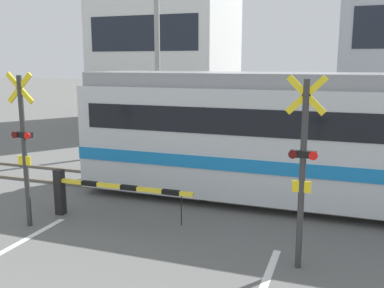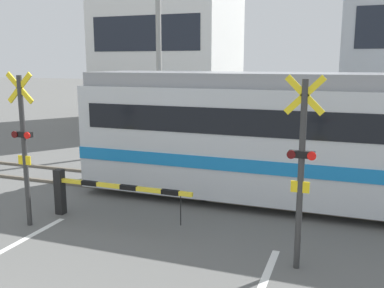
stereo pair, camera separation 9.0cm
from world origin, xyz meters
name	(u,v)px [view 2 (the right image)]	position (x,y,z in m)	size (l,w,h in m)	color
rail_track_near	(197,198)	(0.00, 8.68, 0.04)	(50.00, 0.10, 0.08)	#6B6051
rail_track_far	(213,184)	(0.00, 10.11, 0.04)	(50.00, 0.10, 0.08)	#6B6051
crossing_barrier_near	(90,190)	(-1.91, 6.52, 0.70)	(3.52, 0.20, 1.10)	black
crossing_barrier_far	(287,155)	(1.91, 11.96, 0.70)	(3.52, 0.20, 1.10)	black
crossing_signal_left	(24,143)	(-2.96, 5.66, 1.90)	(0.68, 0.15, 3.44)	#333333
crossing_signal_right	(301,165)	(2.96, 5.66, 1.90)	(0.68, 0.15, 3.44)	#333333
pedestrian	(251,130)	(0.05, 14.98, 0.96)	(0.38, 0.22, 1.67)	#33384C
building_left_of_street	(171,45)	(-6.88, 23.13, 4.69)	(7.53, 7.09, 9.38)	white
utility_pole_streetside	(159,59)	(-3.71, 14.46, 3.77)	(0.22, 0.22, 7.53)	gray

